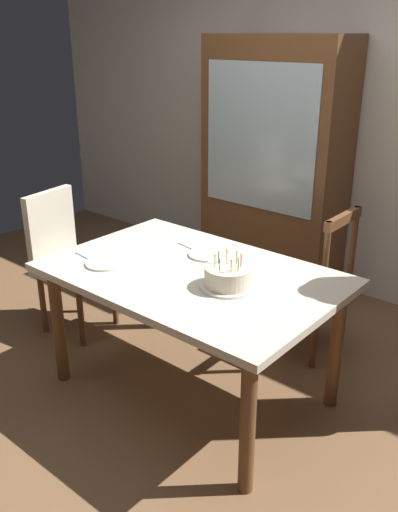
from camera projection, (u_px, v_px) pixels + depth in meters
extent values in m
plane|color=brown|center=(192.00, 390.00, 3.14)|extent=(6.40, 6.40, 0.00)
cube|color=silver|center=(358.00, 123.00, 3.95)|extent=(6.40, 0.10, 2.60)
cube|color=beige|center=(192.00, 275.00, 2.86)|extent=(1.52, 1.01, 0.04)
cylinder|color=brown|center=(58.00, 326.00, 3.11)|extent=(0.07, 0.07, 0.71)
cylinder|color=brown|center=(248.00, 426.00, 2.32)|extent=(0.07, 0.07, 0.71)
cylinder|color=brown|center=(157.00, 280.00, 3.68)|extent=(0.07, 0.07, 0.71)
cylinder|color=brown|center=(336.00, 348.00, 2.89)|extent=(0.07, 0.07, 0.71)
cylinder|color=silver|center=(228.00, 286.00, 2.68)|extent=(0.28, 0.28, 0.01)
cylinder|color=beige|center=(228.00, 276.00, 2.66)|extent=(0.23, 0.23, 0.09)
cylinder|color=#F2994C|center=(238.00, 265.00, 2.59)|extent=(0.01, 0.01, 0.05)
sphere|color=#FFC64C|center=(238.00, 259.00, 2.57)|extent=(0.01, 0.01, 0.01)
cylinder|color=#E54C4C|center=(241.00, 261.00, 2.64)|extent=(0.01, 0.01, 0.05)
sphere|color=#FFC64C|center=(241.00, 255.00, 2.62)|extent=(0.01, 0.01, 0.01)
cylinder|color=#66CC72|center=(237.00, 258.00, 2.67)|extent=(0.01, 0.01, 0.05)
sphere|color=#FFC64C|center=(237.00, 252.00, 2.66)|extent=(0.01, 0.01, 0.01)
cylinder|color=#F2994C|center=(227.00, 257.00, 2.69)|extent=(0.01, 0.01, 0.05)
sphere|color=#FFC64C|center=(227.00, 250.00, 2.67)|extent=(0.01, 0.01, 0.01)
cylinder|color=#4C7FE5|center=(219.00, 258.00, 2.67)|extent=(0.01, 0.01, 0.05)
sphere|color=#FFC64C|center=(219.00, 252.00, 2.66)|extent=(0.01, 0.01, 0.01)
cylinder|color=yellow|center=(215.00, 262.00, 2.63)|extent=(0.01, 0.01, 0.05)
sphere|color=#FFC64C|center=(215.00, 255.00, 2.61)|extent=(0.01, 0.01, 0.01)
cylinder|color=#66CC72|center=(220.00, 266.00, 2.58)|extent=(0.01, 0.01, 0.05)
sphere|color=#FFC64C|center=(220.00, 259.00, 2.57)|extent=(0.01, 0.01, 0.01)
cylinder|color=yellow|center=(231.00, 267.00, 2.57)|extent=(0.01, 0.01, 0.05)
sphere|color=#FFC64C|center=(231.00, 260.00, 2.56)|extent=(0.01, 0.01, 0.01)
cylinder|color=silver|center=(106.00, 263.00, 2.94)|extent=(0.22, 0.22, 0.01)
cylinder|color=silver|center=(208.00, 254.00, 3.06)|extent=(0.22, 0.22, 0.01)
cube|color=silver|center=(85.00, 257.00, 3.03)|extent=(0.18, 0.04, 0.01)
cube|color=silver|center=(189.00, 247.00, 3.17)|extent=(0.18, 0.05, 0.01)
cube|color=brown|center=(306.00, 284.00, 3.41)|extent=(0.44, 0.44, 0.05)
cylinder|color=brown|center=(294.00, 300.00, 3.72)|extent=(0.04, 0.04, 0.42)
cylinder|color=brown|center=(267.00, 319.00, 3.48)|extent=(0.04, 0.04, 0.42)
cylinder|color=brown|center=(340.00, 316.00, 3.52)|extent=(0.04, 0.04, 0.42)
cylinder|color=brown|center=(314.00, 336.00, 3.28)|extent=(0.04, 0.04, 0.42)
cylinder|color=brown|center=(353.00, 246.00, 3.32)|extent=(0.04, 0.04, 0.50)
cylinder|color=brown|center=(325.00, 264.00, 3.07)|extent=(0.04, 0.04, 0.50)
cube|color=brown|center=(343.00, 219.00, 3.11)|extent=(0.04, 0.40, 0.06)
cube|color=beige|center=(76.00, 268.00, 3.63)|extent=(0.50, 0.50, 0.05)
cylinder|color=brown|center=(81.00, 316.00, 3.51)|extent=(0.04, 0.04, 0.42)
cylinder|color=brown|center=(115.00, 296.00, 3.78)|extent=(0.04, 0.04, 0.42)
cylinder|color=brown|center=(43.00, 304.00, 3.67)|extent=(0.04, 0.04, 0.42)
cylinder|color=brown|center=(78.00, 285.00, 3.94)|extent=(0.04, 0.04, 0.42)
cube|color=beige|center=(51.00, 228.00, 3.63)|extent=(0.11, 0.40, 0.50)
cube|color=brown|center=(274.00, 167.00, 4.18)|extent=(1.10, 0.44, 1.90)
cube|color=silver|center=(259.00, 138.00, 3.93)|extent=(0.94, 0.01, 1.04)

